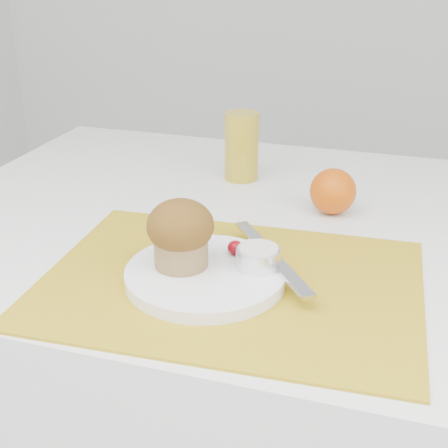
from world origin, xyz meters
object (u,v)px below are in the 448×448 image
(muffin, at_px, (181,233))
(orange, at_px, (333,191))
(juice_glass, at_px, (242,146))
(table, at_px, (283,411))
(plate, at_px, (205,275))

(muffin, bearing_deg, orange, 60.81)
(juice_glass, bearing_deg, orange, -30.79)
(table, xyz_separation_m, orange, (0.05, 0.06, 0.41))
(table, height_order, orange, orange)
(juice_glass, distance_m, muffin, 0.39)
(orange, bearing_deg, table, -130.10)
(plate, distance_m, orange, 0.31)
(plate, relative_size, orange, 2.78)
(orange, bearing_deg, plate, -113.38)
(table, relative_size, orange, 16.14)
(table, relative_size, juice_glass, 9.63)
(juice_glass, xyz_separation_m, muffin, (0.03, -0.39, 0.00))
(plate, bearing_deg, orange, 66.62)
(plate, height_order, muffin, muffin)
(table, relative_size, plate, 5.80)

